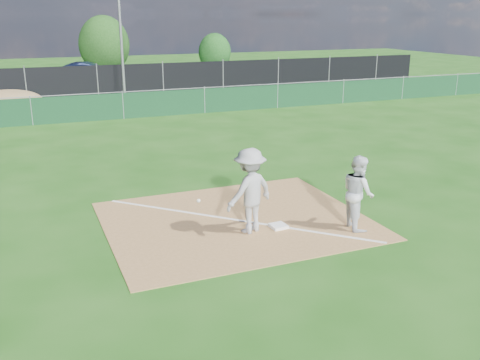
% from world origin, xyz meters
% --- Properties ---
extents(ground, '(90.00, 90.00, 0.00)m').
position_xyz_m(ground, '(0.00, 10.00, 0.00)').
color(ground, '#1A4D10').
rests_on(ground, ground).
extents(infield_dirt, '(6.00, 5.00, 0.02)m').
position_xyz_m(infield_dirt, '(0.00, 1.00, 0.01)').
color(infield_dirt, olive).
rests_on(infield_dirt, ground).
extents(foul_line, '(5.01, 5.01, 0.01)m').
position_xyz_m(foul_line, '(0.00, 1.00, 0.03)').
color(foul_line, white).
rests_on(foul_line, infield_dirt).
extents(green_fence, '(44.00, 0.05, 1.20)m').
position_xyz_m(green_fence, '(0.00, 15.00, 0.60)').
color(green_fence, '#0E341B').
rests_on(green_fence, ground).
extents(dirt_mound, '(3.38, 2.60, 1.17)m').
position_xyz_m(dirt_mound, '(-5.00, 18.50, 0.58)').
color(dirt_mound, olive).
rests_on(dirt_mound, ground).
extents(black_fence, '(46.00, 0.04, 1.80)m').
position_xyz_m(black_fence, '(0.00, 23.00, 0.90)').
color(black_fence, black).
rests_on(black_fence, ground).
extents(parking_lot, '(46.00, 9.00, 0.01)m').
position_xyz_m(parking_lot, '(0.00, 28.00, 0.01)').
color(parking_lot, black).
rests_on(parking_lot, ground).
extents(light_pole, '(0.16, 0.16, 8.00)m').
position_xyz_m(light_pole, '(1.50, 22.70, 4.00)').
color(light_pole, slate).
rests_on(light_pole, ground).
extents(first_base, '(0.37, 0.37, 0.07)m').
position_xyz_m(first_base, '(0.72, 0.19, 0.06)').
color(first_base, white).
rests_on(first_base, infield_dirt).
extents(play_at_first, '(2.05, 1.09, 1.91)m').
position_xyz_m(play_at_first, '(0.04, 0.26, 0.98)').
color(play_at_first, '#B0B1B3').
rests_on(play_at_first, infield_dirt).
extents(runner, '(0.77, 0.92, 1.70)m').
position_xyz_m(runner, '(2.39, -0.44, 0.85)').
color(runner, silver).
rests_on(runner, ground).
extents(car_mid, '(4.97, 2.90, 1.55)m').
position_xyz_m(car_mid, '(0.12, 28.25, 0.78)').
color(car_mid, black).
rests_on(car_mid, parking_lot).
extents(car_right, '(4.85, 2.81, 1.32)m').
position_xyz_m(car_right, '(5.82, 28.17, 0.67)').
color(car_right, black).
rests_on(car_right, parking_lot).
extents(tree_mid, '(3.92, 3.92, 4.64)m').
position_xyz_m(tree_mid, '(2.20, 34.03, 2.39)').
color(tree_mid, '#382316').
rests_on(tree_mid, ground).
extents(tree_right, '(2.70, 2.70, 3.20)m').
position_xyz_m(tree_right, '(11.14, 33.28, 1.65)').
color(tree_right, '#382316').
rests_on(tree_right, ground).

